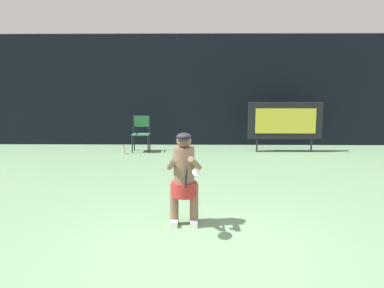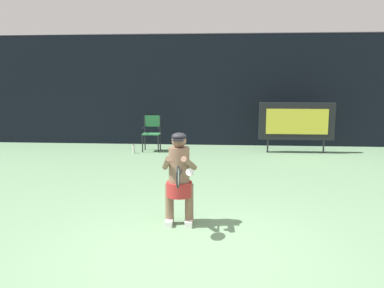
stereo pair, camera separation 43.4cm
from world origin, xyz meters
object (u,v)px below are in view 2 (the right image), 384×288
at_px(scoreboard, 296,121).
at_px(tennis_racket, 178,177).
at_px(water_bottle, 134,149).
at_px(umpire_chair, 152,131).
at_px(tennis_player, 179,176).

xyz_separation_m(scoreboard, tennis_racket, (-2.77, -6.81, -0.07)).
height_order(water_bottle, tennis_racket, tennis_racket).
relative_size(scoreboard, umpire_chair, 2.04).
bearing_deg(water_bottle, tennis_racket, -72.18).
height_order(umpire_chair, tennis_player, tennis_player).
bearing_deg(tennis_racket, water_bottle, 88.63).
relative_size(scoreboard, tennis_racket, 3.65).
height_order(water_bottle, tennis_player, tennis_player).
xyz_separation_m(scoreboard, umpire_chair, (-4.34, -0.02, -0.33)).
bearing_deg(tennis_player, water_bottle, 108.90).
height_order(scoreboard, tennis_player, scoreboard).
relative_size(water_bottle, tennis_player, 0.19).
distance_m(water_bottle, tennis_player, 6.20).
distance_m(umpire_chair, tennis_player, 6.46).
xyz_separation_m(scoreboard, tennis_player, (-2.82, -6.29, -0.19)).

